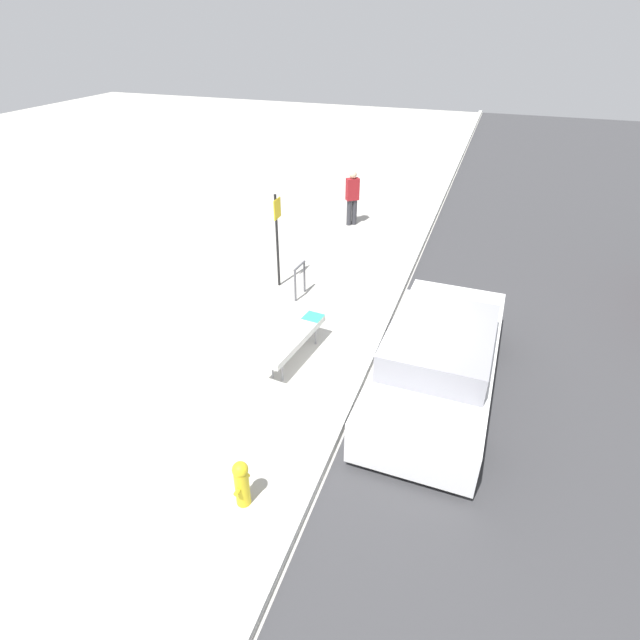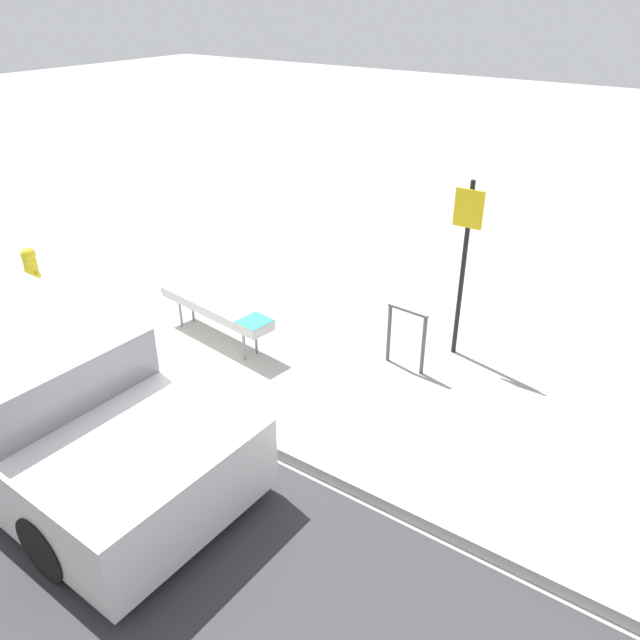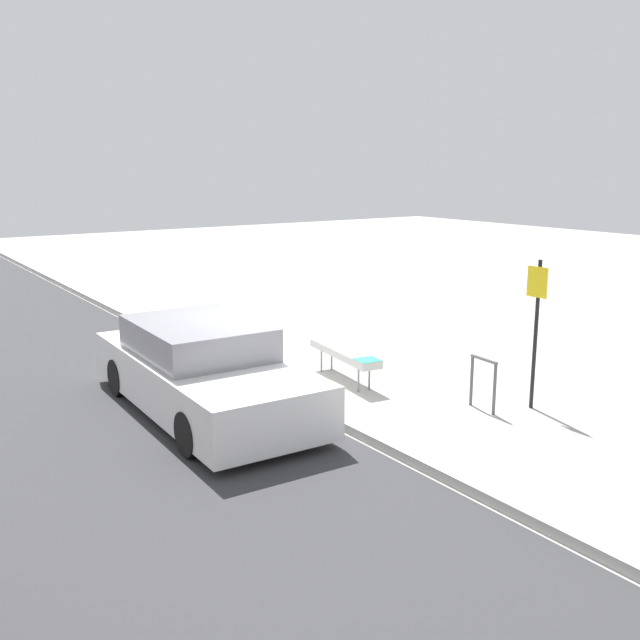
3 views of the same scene
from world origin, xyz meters
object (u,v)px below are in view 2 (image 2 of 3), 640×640
at_px(bike_rack, 406,332).
at_px(parked_car_near, 32,396).
at_px(bench, 216,308).
at_px(fire_hydrant, 32,269).
at_px(sign_post, 464,255).

distance_m(bike_rack, parked_car_near, 4.26).
distance_m(bench, fire_hydrant, 3.39).
height_order(bike_rack, parked_car_near, parked_car_near).
height_order(bench, bike_rack, bike_rack).
xyz_separation_m(bike_rack, fire_hydrant, (-5.75, -1.41, -0.09)).
bearing_deg(fire_hydrant, sign_post, 18.91).
height_order(bike_rack, fire_hydrant, bike_rack).
xyz_separation_m(bench, fire_hydrant, (-3.34, -0.56, -0.08)).
height_order(bench, sign_post, sign_post).
height_order(bench, fire_hydrant, fire_hydrant).
xyz_separation_m(bench, sign_post, (2.77, 1.53, 0.90)).
xyz_separation_m(sign_post, fire_hydrant, (-6.11, -2.09, -0.98)).
bearing_deg(sign_post, bench, -151.09).
xyz_separation_m(bench, parked_car_near, (0.03, -2.69, 0.14)).
bearing_deg(fire_hydrant, bench, 9.59).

